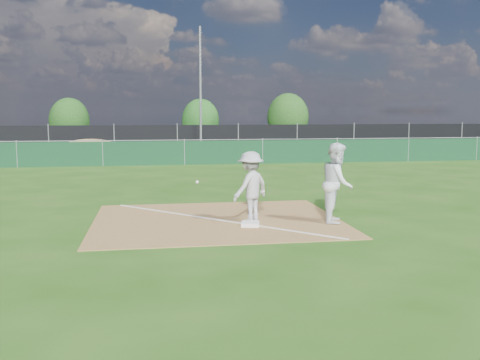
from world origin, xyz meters
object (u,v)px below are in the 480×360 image
tree_right (288,117)px  tree_left (69,120)px  runner (337,183)px  play_at_first (251,186)px  car_right (226,138)px  light_pole (200,90)px  car_left (68,139)px  tree_mid (201,120)px  first_base (250,224)px  car_mid (134,138)px

tree_right → tree_left: bearing=-179.5°
tree_left → runner: bearing=-71.3°
play_at_first → car_right: (3.08, 27.51, -0.21)m
light_pole → car_left: size_ratio=2.04×
runner → tree_right: (7.11, 32.94, 1.21)m
car_left → tree_right: 18.40m
tree_mid → tree_right: bearing=-4.7°
first_base → car_right: (3.19, 28.07, 0.59)m
play_at_first → car_left: size_ratio=0.50×
car_right → tree_left: size_ratio=1.18×
tree_mid → runner: bearing=-89.3°
light_pole → tree_mid: light_pole is taller
first_base → car_left: 28.89m
first_base → play_at_first: (0.11, 0.56, 0.81)m
light_pole → runner: light_pole is taller
car_right → light_pole: bearing=173.0°
first_base → car_left: (-8.24, 27.68, 0.62)m
runner → tree_mid: 33.57m
car_mid → tree_mid: tree_mid is taller
first_base → runner: (2.17, 0.18, 0.90)m
play_at_first → car_left: play_at_first is taller
car_left → light_pole: bearing=-141.8°
play_at_first → car_right: bearing=83.6°
runner → tree_left: bearing=39.5°
car_right → tree_left: (-12.10, 4.88, 1.28)m
light_pole → car_mid: size_ratio=1.62×
runner → light_pole: bearing=24.3°
runner → tree_left: 34.60m
tree_left → tree_right: 18.19m
tree_left → play_at_first: bearing=-74.4°
car_left → tree_mid: (10.01, 6.06, 1.25)m
runner → car_right: size_ratio=0.43×
first_base → play_at_first: 0.99m
light_pole → tree_right: size_ratio=1.89×
tree_right → light_pole: bearing=-128.6°
car_mid → tree_right: (12.89, 6.40, 1.35)m
car_mid → tree_mid: 8.92m
car_left → car_right: car_left is taller
runner → car_mid: (-5.78, 26.53, -0.15)m
tree_left → light_pole: bearing=-47.0°
first_base → tree_mid: bearing=87.0°
car_mid → tree_mid: size_ratio=1.31×
car_mid → tree_left: (-5.30, 6.23, 1.12)m
car_right → tree_mid: bearing=30.2°
first_base → tree_right: bearing=74.3°
play_at_first → runner: 2.10m
car_left → car_mid: (4.62, -0.96, 0.14)m
runner → car_left: runner is taller
tree_left → tree_mid: 10.72m
first_base → tree_left: size_ratio=0.11×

